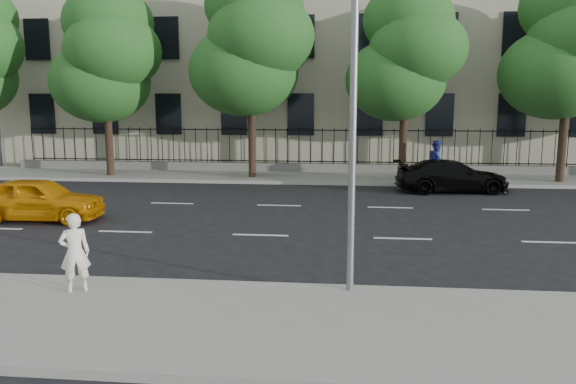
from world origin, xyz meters
name	(u,v)px	position (x,y,z in m)	size (l,w,h in m)	color
ground	(245,260)	(0.00, 0.00, 0.00)	(120.00, 120.00, 0.00)	black
near_sidewalk	(204,322)	(0.00, -4.00, 0.07)	(60.00, 4.00, 0.15)	gray
far_sidewalk	(296,177)	(0.00, 14.00, 0.07)	(60.00, 4.00, 0.15)	gray
lane_markings	(271,218)	(0.00, 4.75, 0.01)	(49.60, 4.62, 0.01)	silver
masonry_building	(309,13)	(0.00, 22.95, 9.02)	(34.60, 12.11, 18.50)	#BBB194
iron_fence	(299,161)	(0.00, 15.70, 0.65)	(30.00, 0.50, 2.20)	slate
street_light	(354,30)	(2.50, -1.77, 5.15)	(0.25, 3.32, 8.05)	slate
tree_b	(107,56)	(-8.96, 13.36, 5.84)	(5.53, 5.12, 8.97)	#382619
tree_c	(252,42)	(-1.96, 13.36, 6.41)	(5.89, 5.50, 9.80)	#382619
tree_d	(406,53)	(5.04, 13.36, 5.84)	(5.34, 4.94, 8.84)	#382619
tree_e	(570,44)	(12.04, 13.36, 6.20)	(5.71, 5.31, 9.46)	#382619
yellow_taxi	(38,199)	(-7.32, 3.70, 0.70)	(1.64, 4.08, 1.39)	orange
black_sedan	(452,176)	(6.79, 10.70, 0.67)	(1.88, 4.61, 1.34)	black
woman_near	(75,253)	(-2.79, -2.92, 0.93)	(0.57, 0.37, 1.55)	white
pedestrian_far	(437,161)	(6.42, 12.40, 1.09)	(0.91, 0.71, 1.88)	navy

